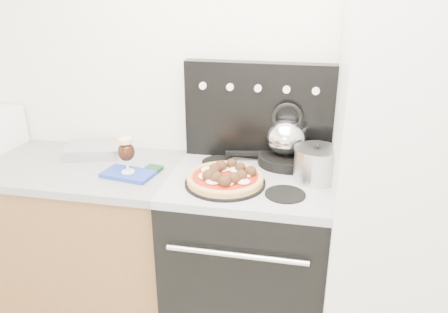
% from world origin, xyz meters
% --- Properties ---
extents(room_shell, '(3.52, 3.01, 2.52)m').
position_xyz_m(room_shell, '(0.00, 0.29, 1.25)').
color(room_shell, '#BAB6A5').
rests_on(room_shell, ground).
extents(base_cabinet, '(1.45, 0.60, 0.86)m').
position_xyz_m(base_cabinet, '(-1.02, 1.20, 0.43)').
color(base_cabinet, brown).
rests_on(base_cabinet, ground).
extents(countertop, '(1.48, 0.63, 0.04)m').
position_xyz_m(countertop, '(-1.02, 1.20, 0.88)').
color(countertop, gray).
rests_on(countertop, base_cabinet).
extents(stove_body, '(0.76, 0.65, 0.88)m').
position_xyz_m(stove_body, '(0.08, 1.18, 0.44)').
color(stove_body, black).
rests_on(stove_body, ground).
extents(cooktop, '(0.76, 0.65, 0.04)m').
position_xyz_m(cooktop, '(0.08, 1.18, 0.90)').
color(cooktop, '#ADADB2').
rests_on(cooktop, stove_body).
extents(backguard, '(0.76, 0.08, 0.50)m').
position_xyz_m(backguard, '(0.08, 1.45, 1.17)').
color(backguard, black).
rests_on(backguard, cooktop).
extents(fridge, '(0.64, 0.68, 1.90)m').
position_xyz_m(fridge, '(0.78, 1.15, 0.95)').
color(fridge, silver).
rests_on(fridge, ground).
extents(foil_sheet, '(0.34, 0.29, 0.06)m').
position_xyz_m(foil_sheet, '(-0.81, 1.34, 0.93)').
color(foil_sheet, silver).
rests_on(foil_sheet, countertop).
extents(oven_mitt, '(0.27, 0.18, 0.02)m').
position_xyz_m(oven_mitt, '(-0.51, 1.11, 0.91)').
color(oven_mitt, '#253FAC').
rests_on(oven_mitt, countertop).
extents(beer_glass, '(0.10, 0.10, 0.18)m').
position_xyz_m(beer_glass, '(-0.51, 1.11, 1.01)').
color(beer_glass, black).
rests_on(beer_glass, oven_mitt).
extents(pizza_pan, '(0.40, 0.40, 0.01)m').
position_xyz_m(pizza_pan, '(-0.02, 1.08, 0.93)').
color(pizza_pan, black).
rests_on(pizza_pan, cooktop).
extents(pizza, '(0.39, 0.39, 0.05)m').
position_xyz_m(pizza, '(-0.02, 1.08, 0.96)').
color(pizza, tan).
rests_on(pizza, pizza_pan).
extents(skillet, '(0.32, 0.32, 0.05)m').
position_xyz_m(skillet, '(0.23, 1.38, 0.94)').
color(skillet, black).
rests_on(skillet, cooktop).
extents(tea_kettle, '(0.24, 0.24, 0.23)m').
position_xyz_m(tea_kettle, '(0.23, 1.38, 1.08)').
color(tea_kettle, white).
rests_on(tea_kettle, skillet).
extents(stock_pot, '(0.24, 0.24, 0.15)m').
position_xyz_m(stock_pot, '(0.39, 1.21, 0.99)').
color(stock_pot, '#BCBCBC').
rests_on(stock_pot, cooktop).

